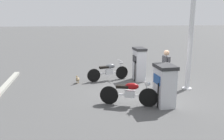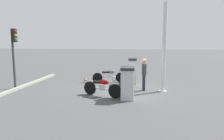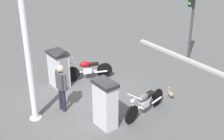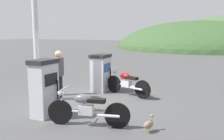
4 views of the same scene
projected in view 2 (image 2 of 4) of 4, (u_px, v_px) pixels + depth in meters
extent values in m
plane|color=#4C4C4C|center=(124.00, 90.00, 11.13)|extent=(120.00, 120.00, 0.00)
cube|color=silver|center=(132.00, 72.00, 12.63)|extent=(0.50, 0.78, 1.49)
cube|color=black|center=(129.00, 67.00, 12.61)|extent=(0.06, 0.53, 0.32)
cube|color=#262628|center=(133.00, 59.00, 12.52)|extent=(0.55, 0.86, 0.12)
cylinder|color=black|center=(128.00, 76.00, 12.47)|extent=(0.05, 0.05, 0.97)
cube|color=silver|center=(127.00, 84.00, 9.34)|extent=(0.60, 0.82, 1.36)
cube|color=#1E478C|center=(121.00, 78.00, 9.33)|extent=(0.06, 0.56, 0.32)
cube|color=#262628|center=(128.00, 68.00, 9.23)|extent=(0.66, 0.91, 0.12)
cylinder|color=black|center=(120.00, 90.00, 9.17)|extent=(0.05, 0.05, 0.88)
cylinder|color=black|center=(121.00, 77.00, 13.17)|extent=(0.64, 0.22, 0.64)
cylinder|color=black|center=(97.00, 78.00, 13.04)|extent=(0.64, 0.22, 0.64)
cube|color=silver|center=(110.00, 76.00, 13.10)|extent=(0.40, 0.28, 0.24)
cylinder|color=silver|center=(109.00, 77.00, 13.10)|extent=(1.09, 0.33, 0.05)
ellipsoid|color=#595B60|center=(111.00, 72.00, 13.06)|extent=(0.52, 0.33, 0.24)
cube|color=black|center=(106.00, 72.00, 13.04)|extent=(0.48, 0.30, 0.10)
cylinder|color=silver|center=(120.00, 73.00, 13.13)|extent=(0.26, 0.10, 0.57)
cylinder|color=silver|center=(119.00, 68.00, 13.07)|extent=(0.18, 0.55, 0.04)
sphere|color=silver|center=(120.00, 70.00, 13.10)|extent=(0.17, 0.17, 0.14)
cylinder|color=silver|center=(101.00, 77.00, 13.18)|extent=(0.55, 0.21, 0.07)
cylinder|color=black|center=(115.00, 91.00, 9.45)|extent=(0.65, 0.28, 0.67)
cylinder|color=black|center=(90.00, 88.00, 10.11)|extent=(0.65, 0.28, 0.67)
cube|color=silver|center=(103.00, 88.00, 9.74)|extent=(0.41, 0.31, 0.24)
cylinder|color=silver|center=(102.00, 89.00, 9.77)|extent=(1.01, 0.39, 0.05)
ellipsoid|color=maroon|center=(104.00, 82.00, 9.67)|extent=(0.53, 0.36, 0.24)
cube|color=black|center=(98.00, 82.00, 9.84)|extent=(0.48, 0.33, 0.10)
cylinder|color=silver|center=(114.00, 85.00, 9.43)|extent=(0.26, 0.12, 0.57)
cylinder|color=silver|center=(113.00, 78.00, 9.42)|extent=(0.22, 0.54, 0.04)
sphere|color=silver|center=(115.00, 81.00, 9.39)|extent=(0.18, 0.18, 0.14)
cylinder|color=silver|center=(95.00, 88.00, 10.12)|extent=(0.54, 0.24, 0.07)
cylinder|color=#1E1E2D|center=(144.00, 83.00, 10.86)|extent=(0.15, 0.15, 0.84)
cylinder|color=#1E1E2D|center=(144.00, 83.00, 11.06)|extent=(0.15, 0.15, 0.84)
cube|color=#3F3F44|center=(144.00, 69.00, 10.86)|extent=(0.25, 0.38, 0.62)
cylinder|color=#3F3F44|center=(145.00, 69.00, 10.62)|extent=(0.10, 0.10, 0.59)
cylinder|color=#3F3F44|center=(144.00, 68.00, 11.09)|extent=(0.10, 0.10, 0.59)
sphere|color=tan|center=(144.00, 61.00, 10.80)|extent=(0.26, 0.26, 0.23)
ellipsoid|color=#847051|center=(85.00, 80.00, 13.10)|extent=(0.25, 0.36, 0.18)
cylinder|color=#847051|center=(84.00, 79.00, 12.99)|extent=(0.06, 0.06, 0.13)
sphere|color=#847051|center=(84.00, 77.00, 12.95)|extent=(0.10, 0.10, 0.08)
cone|color=orange|center=(84.00, 78.00, 12.90)|extent=(0.05, 0.06, 0.04)
cone|color=#847051|center=(87.00, 79.00, 13.23)|extent=(0.08, 0.08, 0.06)
cylinder|color=orange|center=(86.00, 82.00, 13.11)|extent=(0.02, 0.02, 0.09)
cylinder|color=orange|center=(85.00, 82.00, 13.13)|extent=(0.02, 0.02, 0.09)
cylinder|color=#38383A|center=(14.00, 59.00, 11.22)|extent=(0.14, 0.14, 3.30)
cube|color=black|center=(14.00, 35.00, 11.00)|extent=(0.23, 0.27, 0.72)
sphere|color=red|center=(15.00, 31.00, 10.93)|extent=(0.17, 0.17, 0.15)
sphere|color=orange|center=(16.00, 35.00, 10.96)|extent=(0.17, 0.17, 0.15)
sphere|color=green|center=(16.00, 40.00, 11.00)|extent=(0.17, 0.17, 0.15)
cylinder|color=silver|center=(164.00, 48.00, 10.49)|extent=(0.20, 0.20, 4.59)
cylinder|color=silver|center=(163.00, 91.00, 10.81)|extent=(0.40, 0.40, 0.04)
cube|color=#9E9E93|center=(26.00, 85.00, 12.08)|extent=(0.44, 7.72, 0.12)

